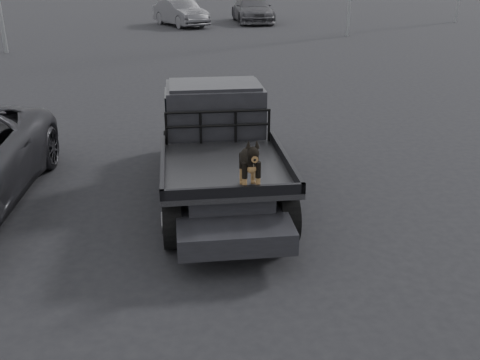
{
  "coord_description": "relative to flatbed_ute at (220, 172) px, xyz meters",
  "views": [
    {
      "loc": [
        -0.17,
        -6.55,
        3.82
      ],
      "look_at": [
        0.6,
        -0.34,
        1.26
      ],
      "focal_mm": 40.0,
      "sensor_mm": 36.0,
      "label": 1
    }
  ],
  "objects": [
    {
      "name": "ground",
      "position": [
        -0.55,
        -2.01,
        -0.46
      ],
      "size": [
        120.0,
        120.0,
        0.0
      ],
      "primitive_type": "plane",
      "color": "black",
      "rests_on": "ground"
    },
    {
      "name": "distant_car_a",
      "position": [
        -0.08,
        26.87,
        0.35
      ],
      "size": [
        3.61,
        5.2,
        1.62
      ],
      "primitive_type": "imported",
      "rotation": [
        0.0,
        0.0,
        0.43
      ],
      "color": "#454449",
      "rests_on": "ground"
    },
    {
      "name": "headache_rack",
      "position": [
        0.0,
        0.2,
        0.74
      ],
      "size": [
        1.8,
        0.08,
        0.55
      ],
      "primitive_type": null,
      "color": "black",
      "rests_on": "flatbed_ute"
    },
    {
      "name": "flatbed_ute",
      "position": [
        0.0,
        0.0,
        0.0
      ],
      "size": [
        2.0,
        5.4,
        0.92
      ],
      "primitive_type": null,
      "color": "black",
      "rests_on": "ground"
    },
    {
      "name": "dog",
      "position": [
        0.25,
        -1.86,
        0.83
      ],
      "size": [
        0.32,
        0.6,
        0.74
      ],
      "primitive_type": null,
      "color": "black",
      "rests_on": "flatbed_ute"
    },
    {
      "name": "ute_cab",
      "position": [
        0.0,
        0.95,
        0.9
      ],
      "size": [
        1.72,
        1.3,
        0.88
      ],
      "primitive_type": null,
      "color": "black",
      "rests_on": "flatbed_ute"
    },
    {
      "name": "distant_car_b",
      "position": [
        4.74,
        28.42,
        0.37
      ],
      "size": [
        2.4,
        5.77,
        1.67
      ],
      "primitive_type": "imported",
      "rotation": [
        0.0,
        0.0,
        0.01
      ],
      "color": "#434247",
      "rests_on": "ground"
    }
  ]
}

